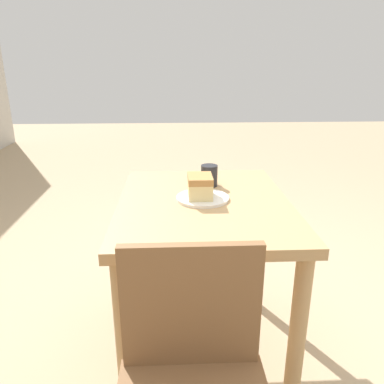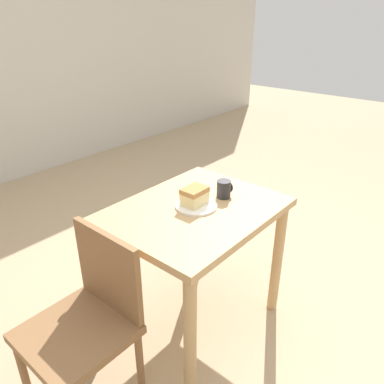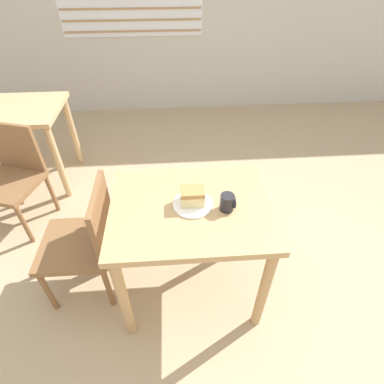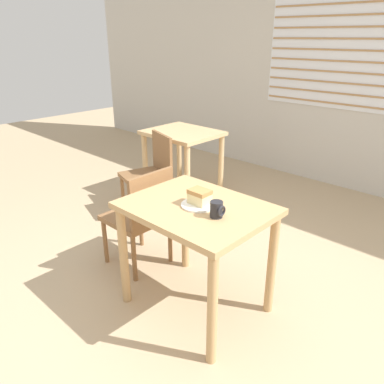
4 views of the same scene
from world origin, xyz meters
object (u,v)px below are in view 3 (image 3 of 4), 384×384
Objects in this scene: chair_far_corner at (12,175)px; plate at (193,204)px; dining_table_near at (191,223)px; coffee_mug at (228,202)px; cake_slice at (192,196)px; dining_table_far at (20,124)px; chair_near_window at (86,239)px.

chair_far_corner is 1.61m from plate.
dining_table_near is 0.27m from coffee_mug.
cake_slice is at bearing 94.62° from plate.
plate reaches higher than dining_table_far.
dining_table_near is at bearing -42.86° from dining_table_far.
plate is 2.25× the size of coffee_mug.
chair_far_corner reaches higher than dining_table_near.
chair_near_window is at bearing 173.29° from dining_table_near.
dining_table_far is at bearing 137.70° from cake_slice.
cake_slice reaches higher than chair_far_corner.
chair_far_corner is (0.07, -0.54, -0.16)m from dining_table_far.
dining_table_near is 6.85× the size of cake_slice.
chair_far_corner is 1.80m from coffee_mug.
coffee_mug reaches higher than dining_table_far.
dining_table_near is 0.68m from chair_near_window.
plate is 0.05m from cake_slice.
cake_slice is at bearing 57.06° from dining_table_near.
coffee_mug is at bearing 82.25° from chair_near_window.
coffee_mug is at bearing -10.88° from chair_far_corner.
coffee_mug is (0.18, -0.04, 0.04)m from plate.
cake_slice is 0.19m from coffee_mug.
plate is at bearing 83.81° from chair_near_window.
chair_far_corner is at bearing -135.22° from chair_near_window.
chair_far_corner is 1.62m from cake_slice.
coffee_mug is at bearing -40.04° from dining_table_far.
cake_slice is at bearing 84.78° from chair_near_window.
coffee_mug is at bearing -11.19° from dining_table_near.
coffee_mug reaches higher than dining_table_near.
chair_far_corner reaches higher than plate.
chair_near_window is 0.74m from plate.
plate is (1.37, -0.78, 0.32)m from chair_far_corner.
dining_table_near is 1.07× the size of chair_near_window.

